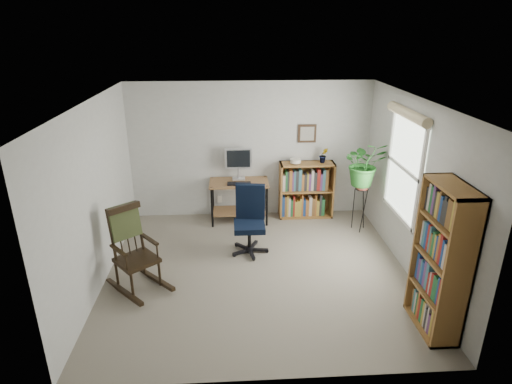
{
  "coord_description": "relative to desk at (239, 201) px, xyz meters",
  "views": [
    {
      "loc": [
        -0.34,
        -5.23,
        3.28
      ],
      "look_at": [
        0.0,
        0.4,
        1.05
      ],
      "focal_mm": 30.0,
      "sensor_mm": 36.0,
      "label": 1
    }
  ],
  "objects": [
    {
      "name": "wall_front",
      "position": [
        0.22,
        -3.7,
        0.83
      ],
      "size": [
        4.2,
        0.0,
        2.4
      ],
      "primitive_type": "cube",
      "color": "beige",
      "rests_on": "ground"
    },
    {
      "name": "spider_plant",
      "position": [
        2.02,
        -0.49,
        1.17
      ],
      "size": [
        1.69,
        1.88,
        1.46
      ],
      "primitive_type": "imported",
      "color": "#287027",
      "rests_on": "plant_stand"
    },
    {
      "name": "potted_plant_small",
      "position": [
        1.48,
        0.13,
        0.7
      ],
      "size": [
        0.13,
        0.24,
        0.11
      ],
      "primitive_type": "imported",
      "color": "#287027",
      "rests_on": "low_bookshelf"
    },
    {
      "name": "keyboard",
      "position": [
        0.0,
        -0.12,
        0.38
      ],
      "size": [
        0.4,
        0.15,
        0.02
      ],
      "primitive_type": "cube",
      "color": "black",
      "rests_on": "desk"
    },
    {
      "name": "wall_back",
      "position": [
        0.22,
        0.3,
        0.83
      ],
      "size": [
        4.2,
        0.0,
        2.4
      ],
      "primitive_type": "cube",
      "color": "beige",
      "rests_on": "ground"
    },
    {
      "name": "window",
      "position": [
        2.28,
        -1.4,
        1.03
      ],
      "size": [
        0.12,
        1.2,
        1.5
      ],
      "primitive_type": null,
      "color": "white",
      "rests_on": "wall_right"
    },
    {
      "name": "ceiling",
      "position": [
        0.22,
        -1.7,
        2.03
      ],
      "size": [
        4.2,
        4.0,
        0.0
      ],
      "primitive_type": "cube",
      "color": "silver",
      "rests_on": "ground"
    },
    {
      "name": "wall_left",
      "position": [
        -1.88,
        -1.7,
        0.83
      ],
      "size": [
        0.0,
        4.0,
        2.4
      ],
      "primitive_type": "cube",
      "color": "beige",
      "rests_on": "ground"
    },
    {
      "name": "office_chair",
      "position": [
        0.13,
        -1.15,
        0.16
      ],
      "size": [
        0.64,
        0.64,
        1.05
      ],
      "primitive_type": null,
      "rotation": [
        0.0,
        0.0,
        -0.13
      ],
      "color": "black",
      "rests_on": "floor"
    },
    {
      "name": "monitor",
      "position": [
        0.0,
        0.14,
        0.65
      ],
      "size": [
        0.46,
        0.16,
        0.56
      ],
      "primitive_type": null,
      "color": "silver",
      "rests_on": "desk"
    },
    {
      "name": "tall_bookshelf",
      "position": [
        2.14,
        -3.01,
        0.51
      ],
      "size": [
        0.33,
        0.77,
        1.75
      ],
      "primitive_type": null,
      "color": "olive",
      "rests_on": "floor"
    },
    {
      "name": "floor",
      "position": [
        0.22,
        -1.7,
        -0.37
      ],
      "size": [
        4.2,
        4.0,
        0.0
      ],
      "primitive_type": "cube",
      "color": "gray",
      "rests_on": "ground"
    },
    {
      "name": "rocking_chair",
      "position": [
        -1.38,
        -2.01,
        0.21
      ],
      "size": [
        1.09,
        1.14,
        1.15
      ],
      "primitive_type": null,
      "rotation": [
        0.0,
        0.0,
        0.7
      ],
      "color": "black",
      "rests_on": "floor"
    },
    {
      "name": "wall_right",
      "position": [
        2.32,
        -1.7,
        0.83
      ],
      "size": [
        0.0,
        4.0,
        2.4
      ],
      "primitive_type": "cube",
      "color": "beige",
      "rests_on": "ground"
    },
    {
      "name": "framed_picture",
      "position": [
        1.2,
        0.27,
        1.13
      ],
      "size": [
        0.32,
        0.04,
        0.32
      ],
      "primitive_type": null,
      "color": "black",
      "rests_on": "wall_back"
    },
    {
      "name": "low_bookshelf",
      "position": [
        1.2,
        0.12,
        0.14
      ],
      "size": [
        0.96,
        0.32,
        1.01
      ],
      "primitive_type": null,
      "color": "olive",
      "rests_on": "floor"
    },
    {
      "name": "desk",
      "position": [
        0.0,
        0.0,
        0.0
      ],
      "size": [
        1.02,
        0.56,
        0.73
      ],
      "primitive_type": null,
      "color": "olive",
      "rests_on": "floor"
    },
    {
      "name": "plant_stand",
      "position": [
        2.02,
        -0.49,
        0.07
      ],
      "size": [
        0.29,
        0.29,
        0.87
      ],
      "primitive_type": null,
      "rotation": [
        0.0,
        0.0,
        0.24
      ],
      "color": "black",
      "rests_on": "floor"
    }
  ]
}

